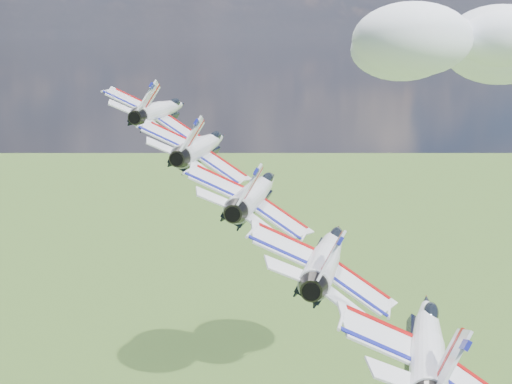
% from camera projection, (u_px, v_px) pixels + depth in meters
% --- Properties ---
extents(cloud_far, '(65.52, 51.48, 25.74)m').
position_uv_depth(cloud_far, '(461.00, 41.00, 247.44)').
color(cloud_far, white).
extents(jet_0, '(13.67, 18.13, 10.16)m').
position_uv_depth(jet_0, '(162.00, 110.00, 84.73)').
color(jet_0, white).
extents(jet_1, '(13.67, 18.13, 10.16)m').
position_uv_depth(jet_1, '(203.00, 146.00, 75.17)').
color(jet_1, white).
extents(jet_2, '(13.67, 18.13, 10.16)m').
position_uv_depth(jet_2, '(256.00, 192.00, 65.60)').
color(jet_2, silver).
extents(jet_3, '(13.67, 18.13, 10.16)m').
position_uv_depth(jet_3, '(327.00, 254.00, 56.03)').
color(jet_3, white).
extents(jet_4, '(13.67, 18.13, 10.16)m').
position_uv_depth(jet_4, '(427.00, 342.00, 46.47)').
color(jet_4, white).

